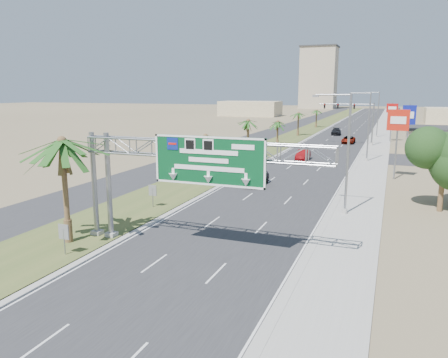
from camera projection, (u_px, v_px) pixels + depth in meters
ground at (114, 328)px, 19.05m from camera, size 600.00×600.00×0.00m
road at (351, 129)px, 119.63m from camera, size 12.00×300.00×0.02m
sidewalk_right at (384, 129)px, 116.62m from camera, size 4.00×300.00×0.10m
median_grass at (314, 127)px, 123.15m from camera, size 7.00×300.00×0.12m
opposing_road at (290, 127)px, 125.63m from camera, size 8.00×300.00×0.02m
sign_gantry at (188, 158)px, 27.30m from camera, size 16.75×1.24×7.50m
palm_near at (62, 142)px, 28.24m from camera, size 5.70×5.70×8.35m
palm_row_b at (206, 137)px, 50.70m from camera, size 3.99×3.99×5.95m
palm_row_c at (248, 122)px, 65.17m from camera, size 3.99×3.99×6.75m
palm_row_d at (278, 122)px, 81.88m from camera, size 3.99×3.99×5.45m
palm_row_e at (298, 114)px, 99.12m from camera, size 3.99×3.99×6.15m
palm_row_f at (317, 111)px, 122.05m from camera, size 3.99×3.99×5.75m
streetlight_near at (345, 159)px, 35.66m from camera, size 3.27×0.44×10.00m
streetlight_mid at (367, 129)px, 63.09m from camera, size 3.27×0.44×10.00m
streetlight_far at (377, 116)px, 96.00m from camera, size 3.27×0.44×10.00m
signal_mast at (362, 120)px, 82.07m from camera, size 10.28×0.71×8.00m
oak_near at (444, 159)px, 36.63m from camera, size 4.50×4.50×6.80m
median_signback_a at (64, 234)px, 27.01m from camera, size 0.75×0.08×2.08m
median_signback_b at (153, 192)px, 38.23m from camera, size 0.75×0.08×2.08m
tower_distant at (318, 78)px, 255.47m from camera, size 20.00×16.00×35.00m
building_distant_left at (250, 109)px, 180.65m from camera, size 24.00×14.00×6.00m
car_left_lane at (256, 178)px, 47.68m from camera, size 2.03×4.87×1.65m
car_mid_lane at (303, 155)px, 65.27m from camera, size 1.59×4.54×1.50m
car_right_lane at (348, 140)px, 85.90m from camera, size 2.36×5.06×1.40m
car_far at (336, 132)px, 102.46m from camera, size 2.62×5.52×1.56m
pole_sign_red_near at (398, 124)px, 49.89m from camera, size 2.42×0.56×8.29m
pole_sign_blue at (409, 117)px, 68.18m from camera, size 2.02×0.74×8.18m
pole_sign_red_far at (392, 111)px, 87.69m from camera, size 2.22×0.70×7.88m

